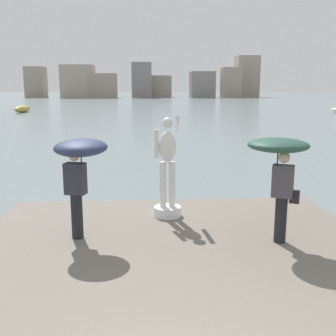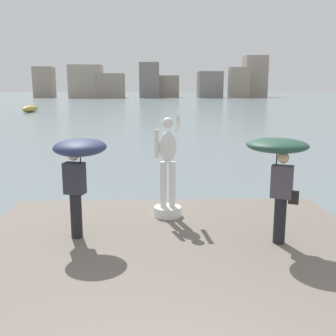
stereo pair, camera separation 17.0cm
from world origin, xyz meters
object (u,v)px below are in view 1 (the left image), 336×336
(statue_white_figure, at_px, (167,177))
(onlooker_left, at_px, (79,159))
(onlooker_right, at_px, (279,158))
(boat_near, at_px, (23,109))

(statue_white_figure, distance_m, onlooker_left, 2.22)
(statue_white_figure, relative_size, onlooker_left, 1.16)
(statue_white_figure, bearing_deg, onlooker_right, -39.54)
(onlooker_left, xyz_separation_m, boat_near, (-14.49, 45.64, -1.51))
(statue_white_figure, bearing_deg, boat_near, 110.07)
(statue_white_figure, relative_size, onlooker_right, 1.15)
(statue_white_figure, relative_size, boat_near, 0.53)
(onlooker_right, height_order, boat_near, onlooker_right)
(onlooker_left, bearing_deg, statue_white_figure, 36.27)
(boat_near, bearing_deg, onlooker_right, -68.44)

